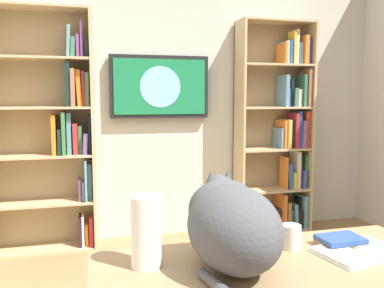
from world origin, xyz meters
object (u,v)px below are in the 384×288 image
at_px(bookshelf_left, 282,131).
at_px(open_binder, 359,251).
at_px(bookshelf_right, 52,131).
at_px(cat, 230,222).
at_px(paper_towel_roll, 146,232).
at_px(coffee_mug, 291,237).
at_px(desk_book_stack, 340,241).
at_px(wall_mounted_tv, 160,87).

xyz_separation_m(bookshelf_left, open_binder, (0.87, 2.36, -0.26)).
relative_size(bookshelf_right, cat, 3.55).
bearing_deg(paper_towel_roll, cat, 166.56).
bearing_deg(cat, coffee_mug, -161.11).
bearing_deg(desk_book_stack, coffee_mug, -8.91).
height_order(bookshelf_right, paper_towel_roll, bookshelf_right).
relative_size(cat, paper_towel_roll, 2.28).
relative_size(cat, desk_book_stack, 3.13).
bearing_deg(wall_mounted_tv, open_binder, 98.16).
distance_m(bookshelf_left, coffee_mug, 2.51).
relative_size(bookshelf_right, desk_book_stack, 11.09).
distance_m(bookshelf_left, bookshelf_right, 2.18).
height_order(bookshelf_left, paper_towel_roll, bookshelf_left).
distance_m(cat, desk_book_stack, 0.53).
relative_size(open_binder, coffee_mug, 3.82).
xyz_separation_m(cat, open_binder, (-0.53, 0.02, -0.15)).
height_order(wall_mounted_tv, desk_book_stack, wall_mounted_tv).
bearing_deg(wall_mounted_tv, bookshelf_right, 4.72).
bearing_deg(bookshelf_right, paper_towel_roll, 102.25).
distance_m(wall_mounted_tv, desk_book_stack, 2.48).
relative_size(bookshelf_left, coffee_mug, 21.56).
bearing_deg(bookshelf_left, desk_book_stack, 68.61).
bearing_deg(paper_towel_roll, coffee_mug, -176.94).
height_order(open_binder, paper_towel_roll, paper_towel_roll).
distance_m(cat, open_binder, 0.55).
relative_size(wall_mounted_tv, cat, 1.57).
height_order(cat, coffee_mug, cat).
height_order(paper_towel_roll, coffee_mug, paper_towel_roll).
height_order(cat, open_binder, cat).
xyz_separation_m(open_binder, coffee_mug, (0.23, -0.12, 0.04)).
distance_m(open_binder, coffee_mug, 0.26).
relative_size(open_binder, paper_towel_roll, 1.42).
height_order(bookshelf_left, wall_mounted_tv, bookshelf_left).
bearing_deg(bookshelf_left, bookshelf_right, -0.23).
relative_size(cat, open_binder, 1.61).
bearing_deg(paper_towel_roll, bookshelf_right, -77.75).
bearing_deg(bookshelf_left, open_binder, 69.83).
xyz_separation_m(bookshelf_right, cat, (-0.79, 2.35, -0.15)).
height_order(bookshelf_left, bookshelf_right, bookshelf_right).
xyz_separation_m(wall_mounted_tv, open_binder, (-0.35, 2.45, -0.70)).
bearing_deg(desk_book_stack, paper_towel_roll, -0.06).
bearing_deg(bookshelf_left, paper_towel_roll, 53.43).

